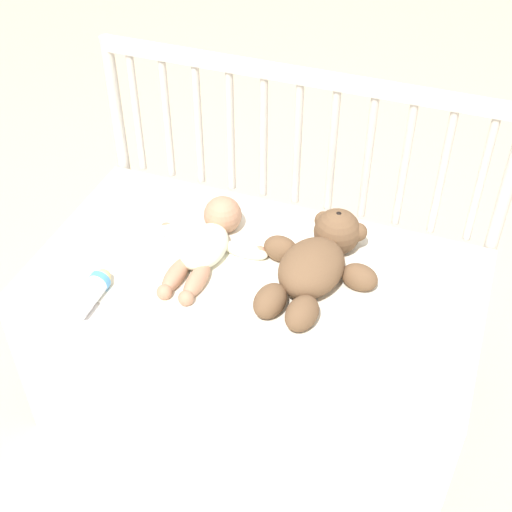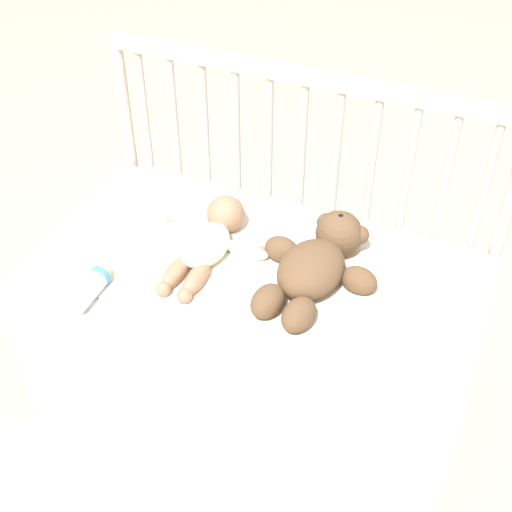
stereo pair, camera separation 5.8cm
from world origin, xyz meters
The scene contains 7 objects.
ground_plane centered at (0.00, 0.00, 0.00)m, with size 12.00×12.00×0.00m, color #C6B293.
crib_mattress centered at (0.00, 0.00, 0.26)m, with size 1.15×0.62×0.52m.
crib_rail centered at (0.00, 0.33, 0.66)m, with size 1.15×0.04×0.94m.
blanket centered at (0.00, 0.02, 0.53)m, with size 0.79×0.50×0.01m.
teddy_bear centered at (0.15, 0.05, 0.58)m, with size 0.32×0.41×0.13m.
baby centered at (-0.15, 0.04, 0.56)m, with size 0.32×0.37×0.10m.
baby_bottle centered at (-0.35, -0.22, 0.55)m, with size 0.06×0.15×0.06m.
Camera 1 is at (0.46, -1.26, 1.77)m, focal length 50.00 mm.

